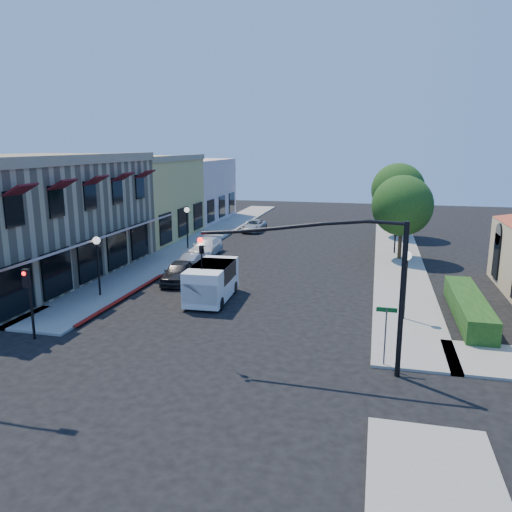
% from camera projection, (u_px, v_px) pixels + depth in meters
% --- Properties ---
extents(ground, '(120.00, 120.00, 0.00)m').
position_uv_depth(ground, '(187.00, 371.00, 19.55)').
color(ground, black).
rests_on(ground, ground).
extents(sidewalk_left, '(3.50, 50.00, 0.12)m').
position_uv_depth(sidewalk_left, '(205.00, 238.00, 47.15)').
color(sidewalk_left, gray).
rests_on(sidewalk_left, ground).
extents(sidewalk_right, '(3.50, 50.00, 0.12)m').
position_uv_depth(sidewalk_right, '(396.00, 247.00, 43.13)').
color(sidewalk_right, gray).
rests_on(sidewalk_right, ground).
extents(curb_red_strip, '(0.25, 10.00, 0.06)m').
position_uv_depth(curb_red_strip, '(125.00, 299.00, 28.72)').
color(curb_red_strip, maroon).
rests_on(curb_red_strip, ground).
extents(corner_brick_building, '(11.77, 18.20, 8.10)m').
position_uv_depth(corner_brick_building, '(25.00, 218.00, 32.65)').
color(corner_brick_building, tan).
rests_on(corner_brick_building, ground).
extents(yellow_stucco_building, '(10.00, 12.00, 7.60)m').
position_uv_depth(yellow_stucco_building, '(132.00, 198.00, 46.94)').
color(yellow_stucco_building, '#D8BB61').
rests_on(yellow_stucco_building, ground).
extents(pink_stucco_building, '(10.00, 12.00, 7.00)m').
position_uv_depth(pink_stucco_building, '(181.00, 190.00, 58.39)').
color(pink_stucco_building, beige).
rests_on(pink_stucco_building, ground).
extents(hedge, '(1.40, 8.00, 1.10)m').
position_uv_depth(hedge, '(467.00, 319.00, 25.40)').
color(hedge, '#184012').
rests_on(hedge, ground).
extents(street_tree_a, '(4.56, 4.56, 6.48)m').
position_uv_depth(street_tree_a, '(402.00, 206.00, 37.48)').
color(street_tree_a, '#362515').
rests_on(street_tree_a, ground).
extents(street_tree_b, '(4.94, 4.94, 7.02)m').
position_uv_depth(street_tree_b, '(398.00, 190.00, 46.89)').
color(street_tree_b, '#362515').
rests_on(street_tree_b, ground).
extents(signal_mast_arm, '(8.01, 0.39, 6.00)m').
position_uv_depth(signal_mast_arm, '(345.00, 270.00, 18.73)').
color(signal_mast_arm, black).
rests_on(signal_mast_arm, ground).
extents(secondary_signal, '(0.28, 0.42, 3.32)m').
position_uv_depth(secondary_signal, '(28.00, 291.00, 22.21)').
color(secondary_signal, black).
rests_on(secondary_signal, ground).
extents(street_name_sign, '(0.80, 0.06, 2.50)m').
position_uv_depth(street_name_sign, '(386.00, 327.00, 19.54)').
color(street_name_sign, '#595B5E').
rests_on(street_name_sign, ground).
extents(lamppost_left_near, '(0.44, 0.44, 3.57)m').
position_uv_depth(lamppost_left_near, '(97.00, 251.00, 28.49)').
color(lamppost_left_near, black).
rests_on(lamppost_left_near, ground).
extents(lamppost_left_far, '(0.44, 0.44, 3.57)m').
position_uv_depth(lamppost_left_far, '(187.00, 217.00, 41.77)').
color(lamppost_left_far, black).
rests_on(lamppost_left_far, ground).
extents(lamppost_right_near, '(0.44, 0.44, 3.57)m').
position_uv_depth(lamppost_right_near, '(406.00, 268.00, 24.59)').
color(lamppost_right_near, black).
rests_on(lamppost_right_near, ground).
extents(lamppost_right_far, '(0.44, 0.44, 3.57)m').
position_uv_depth(lamppost_right_far, '(396.00, 221.00, 39.76)').
color(lamppost_right_far, black).
rests_on(lamppost_right_far, ground).
extents(white_van, '(2.24, 4.77, 2.08)m').
position_uv_depth(white_van, '(211.00, 280.00, 28.21)').
color(white_van, white).
rests_on(white_van, ground).
extents(parked_car_a, '(2.05, 4.19, 1.38)m').
position_uv_depth(parked_car_a, '(179.00, 272.00, 31.98)').
color(parked_car_a, black).
rests_on(parked_car_a, ground).
extents(parked_car_b, '(1.50, 3.40, 1.08)m').
position_uv_depth(parked_car_b, '(191.00, 262.00, 35.47)').
color(parked_car_b, '#BABCC0').
rests_on(parked_car_b, ground).
extents(parked_car_c, '(2.05, 4.69, 1.34)m').
position_uv_depth(parked_car_c, '(206.00, 247.00, 39.98)').
color(parked_car_c, silver).
rests_on(parked_car_c, ground).
extents(parked_car_d, '(1.98, 4.22, 1.17)m').
position_uv_depth(parked_car_d, '(254.00, 226.00, 50.96)').
color(parked_car_d, '#AFB2B4').
rests_on(parked_car_d, ground).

